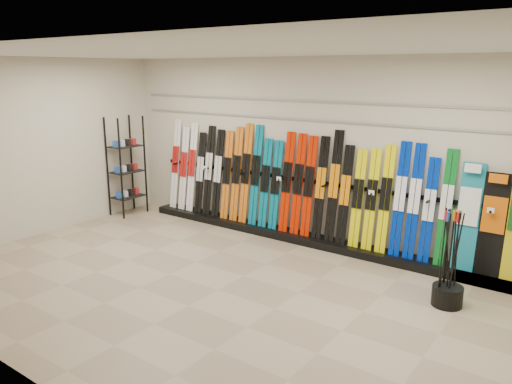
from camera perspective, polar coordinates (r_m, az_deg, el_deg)
The scene contains 11 objects.
floor at distance 6.63m, azimuth -4.36°, elevation -11.11°, with size 8.00×8.00×0.00m, color gray.
back_wall at distance 8.18m, azimuth 6.85°, elevation 4.64°, with size 8.00×8.00×0.00m, color beige.
left_wall at distance 9.23m, azimuth -23.94°, elevation 4.59°, with size 5.00×5.00×0.00m, color beige.
ceiling at distance 6.02m, azimuth -4.90°, elevation 15.77°, with size 8.00×8.00×0.00m, color silver.
ski_rack_base at distance 8.24m, azimuth 7.18°, elevation -5.64°, with size 8.00×0.40×0.12m, color black.
skis at distance 8.40m, azimuth 3.44°, elevation 1.01°, with size 5.38×0.27×1.76m.
accessory_rack at distance 10.07m, azimuth -14.59°, elevation 2.89°, with size 0.40×0.60×1.92m, color black.
pole_bin at distance 6.59m, azimuth 21.01°, elevation -11.01°, with size 0.37×0.37×0.25m, color black.
ski_poles at distance 6.42m, azimuth 21.21°, elevation -7.02°, with size 0.25×0.28×1.18m.
slatwall_rail_0 at distance 8.10m, azimuth 6.88°, elevation 8.12°, with size 7.60×0.02×0.03m, color gray.
slatwall_rail_1 at distance 8.08m, azimuth 6.94°, elevation 10.23°, with size 7.60×0.02×0.03m, color gray.
Camera 1 is at (3.92, -4.57, 2.78)m, focal length 35.00 mm.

